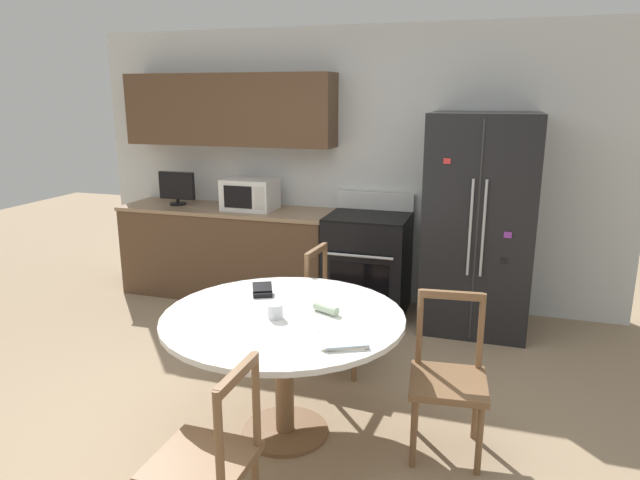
# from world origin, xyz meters

# --- Properties ---
(ground_plane) EXTENTS (14.00, 14.00, 0.00)m
(ground_plane) POSITION_xyz_m (0.00, 0.00, 0.00)
(ground_plane) COLOR #9E8466
(back_wall) EXTENTS (5.20, 0.44, 2.60)m
(back_wall) POSITION_xyz_m (-0.30, 2.59, 1.44)
(back_wall) COLOR silver
(back_wall) RESTS_ON ground_plane
(kitchen_counter) EXTENTS (2.13, 0.64, 0.90)m
(kitchen_counter) POSITION_xyz_m (-1.15, 2.29, 0.45)
(kitchen_counter) COLOR brown
(kitchen_counter) RESTS_ON ground_plane
(refrigerator) EXTENTS (0.88, 0.79, 1.84)m
(refrigerator) POSITION_xyz_m (1.26, 2.20, 0.92)
(refrigerator) COLOR black
(refrigerator) RESTS_ON ground_plane
(oven_range) EXTENTS (0.73, 0.68, 1.08)m
(oven_range) POSITION_xyz_m (0.30, 2.26, 0.47)
(oven_range) COLOR black
(oven_range) RESTS_ON ground_plane
(microwave) EXTENTS (0.49, 0.38, 0.30)m
(microwave) POSITION_xyz_m (-0.88, 2.29, 1.05)
(microwave) COLOR white
(microwave) RESTS_ON kitchen_counter
(countertop_tv) EXTENTS (0.38, 0.16, 0.34)m
(countertop_tv) POSITION_xyz_m (-1.68, 2.28, 1.08)
(countertop_tv) COLOR black
(countertop_tv) RESTS_ON kitchen_counter
(dining_table) EXTENTS (1.39, 1.39, 0.76)m
(dining_table) POSITION_xyz_m (0.28, 0.15, 0.64)
(dining_table) COLOR white
(dining_table) RESTS_ON ground_plane
(dining_chair_far) EXTENTS (0.45, 0.45, 0.90)m
(dining_chair_far) POSITION_xyz_m (0.33, 1.08, 0.43)
(dining_chair_far) COLOR brown
(dining_chair_far) RESTS_ON ground_plane
(dining_chair_near) EXTENTS (0.43, 0.43, 0.90)m
(dining_chair_near) POSITION_xyz_m (0.29, -0.79, 0.43)
(dining_chair_near) COLOR brown
(dining_chair_near) RESTS_ON ground_plane
(dining_chair_right) EXTENTS (0.46, 0.46, 0.90)m
(dining_chair_right) POSITION_xyz_m (1.21, 0.27, 0.43)
(dining_chair_right) COLOR brown
(dining_chair_right) RESTS_ON ground_plane
(candle_glass) EXTENTS (0.09, 0.09, 0.08)m
(candle_glass) POSITION_xyz_m (0.26, 0.09, 0.80)
(candle_glass) COLOR silver
(candle_glass) RESTS_ON dining_table
(folded_napkin) EXTENTS (0.17, 0.11, 0.05)m
(folded_napkin) POSITION_xyz_m (0.51, 0.24, 0.79)
(folded_napkin) COLOR beige
(folded_napkin) RESTS_ON dining_table
(wallet) EXTENTS (0.16, 0.17, 0.07)m
(wallet) POSITION_xyz_m (0.04, 0.42, 0.79)
(wallet) COLOR black
(wallet) RESTS_ON dining_table
(mail_stack) EXTENTS (0.33, 0.37, 0.02)m
(mail_stack) POSITION_xyz_m (0.69, -0.07, 0.77)
(mail_stack) COLOR white
(mail_stack) RESTS_ON dining_table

